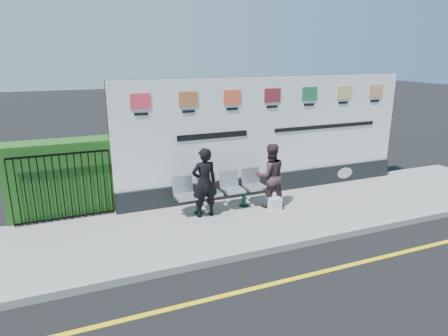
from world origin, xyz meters
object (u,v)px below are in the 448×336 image
(billboard, at_px, (269,144))
(woman_left, at_px, (204,183))
(bench, at_px, (222,200))
(woman_right, at_px, (270,176))

(billboard, xyz_separation_m, woman_left, (-2.15, -0.96, -0.50))
(bench, distance_m, woman_left, 0.78)
(bench, xyz_separation_m, woman_left, (-0.50, -0.21, 0.56))
(bench, xyz_separation_m, woman_right, (1.15, -0.23, 0.54))
(woman_left, bearing_deg, billboard, -155.80)
(bench, bearing_deg, woman_left, -157.88)
(billboard, bearing_deg, woman_right, -116.97)
(bench, distance_m, woman_right, 1.29)
(woman_right, bearing_deg, bench, -5.49)
(woman_left, relative_size, woman_right, 1.03)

